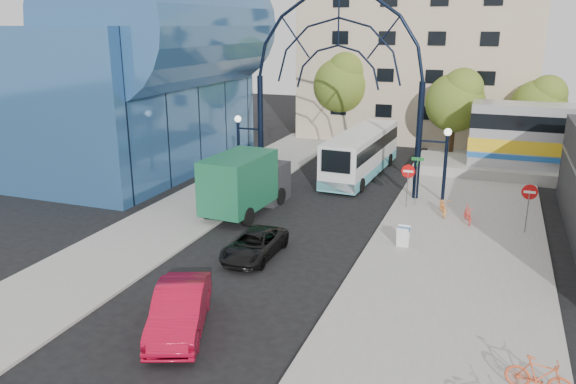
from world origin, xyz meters
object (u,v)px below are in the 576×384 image
at_px(street_name_sign, 417,171).
at_px(sandwich_board, 403,234).
at_px(stop_sign, 408,175).
at_px(do_not_enter_sign, 529,197).
at_px(tree_north_b, 343,81).
at_px(gateway_arch, 338,51).
at_px(green_truck, 247,182).
at_px(bike_near_a, 443,206).
at_px(tree_north_c, 541,104).
at_px(city_bus, 361,153).
at_px(red_sedan, 180,309).
at_px(bike_far_b, 540,376).
at_px(bike_near_b, 468,214).
at_px(tree_north_a, 457,99).
at_px(black_suv, 254,245).

distance_m(street_name_sign, sandwich_board, 6.78).
distance_m(stop_sign, street_name_sign, 0.74).
xyz_separation_m(do_not_enter_sign, tree_north_b, (-14.88, 19.93, 3.29)).
xyz_separation_m(gateway_arch, green_truck, (-3.52, -5.50, -6.87)).
bearing_deg(bike_near_a, tree_north_b, 107.00).
bearing_deg(tree_north_c, sandwich_board, -106.55).
bearing_deg(bike_near_a, street_name_sign, 131.35).
relative_size(gateway_arch, tree_north_b, 1.70).
bearing_deg(city_bus, gateway_arch, -95.22).
xyz_separation_m(do_not_enter_sign, red_sedan, (-11.32, -13.99, -1.20)).
xyz_separation_m(tree_north_c, green_truck, (-15.64, -19.43, -2.59)).
xyz_separation_m(stop_sign, sandwich_board, (0.80, -6.02, -1.25)).
bearing_deg(city_bus, street_name_sign, -49.33).
bearing_deg(bike_far_b, bike_near_a, 24.87).
xyz_separation_m(sandwich_board, bike_far_b, (5.38, -9.60, -0.07)).
bearing_deg(stop_sign, bike_near_b, -23.85).
bearing_deg(green_truck, gateway_arch, 60.92).
bearing_deg(do_not_enter_sign, stop_sign, 162.12).
height_order(green_truck, bike_near_a, green_truck).
distance_m(gateway_arch, city_bus, 8.29).
height_order(gateway_arch, tree_north_a, gateway_arch).
height_order(gateway_arch, street_name_sign, gateway_arch).
height_order(stop_sign, sandwich_board, stop_sign).
xyz_separation_m(tree_north_b, city_bus, (4.50, -11.46, -3.67)).
bearing_deg(sandwich_board, black_suv, -151.67).
bearing_deg(tree_north_a, bike_near_a, -87.02).
bearing_deg(black_suv, green_truck, 118.16).
bearing_deg(tree_north_c, gateway_arch, -131.04).
xyz_separation_m(stop_sign, street_name_sign, (0.40, 0.60, 0.14)).
relative_size(city_bus, bike_far_b, 6.15).
relative_size(tree_north_b, bike_near_b, 5.17).
relative_size(city_bus, bike_near_a, 6.03).
relative_size(red_sedan, bike_far_b, 2.58).
bearing_deg(tree_north_b, bike_near_a, -59.86).
bearing_deg(gateway_arch, bike_near_b, -23.14).
height_order(sandwich_board, black_suv, black_suv).
height_order(stop_sign, tree_north_b, tree_north_b).
distance_m(black_suv, bike_near_b, 11.69).
height_order(black_suv, bike_near_b, black_suv).
bearing_deg(black_suv, street_name_sign, 60.81).
relative_size(street_name_sign, tree_north_c, 0.43).
xyz_separation_m(gateway_arch, red_sedan, (-0.32, -17.99, -7.78)).
bearing_deg(bike_near_b, gateway_arch, 141.97).
bearing_deg(bike_near_a, red_sedan, -128.20).
xyz_separation_m(tree_north_b, bike_far_b, (14.86, -33.55, -4.60)).
distance_m(street_name_sign, city_bus, 7.46).
xyz_separation_m(stop_sign, tree_north_c, (7.32, 15.93, 2.28)).
bearing_deg(tree_north_a, tree_north_b, 158.20).
distance_m(stop_sign, black_suv, 10.80).
xyz_separation_m(gateway_arch, black_suv, (-0.50, -11.31, -7.98)).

